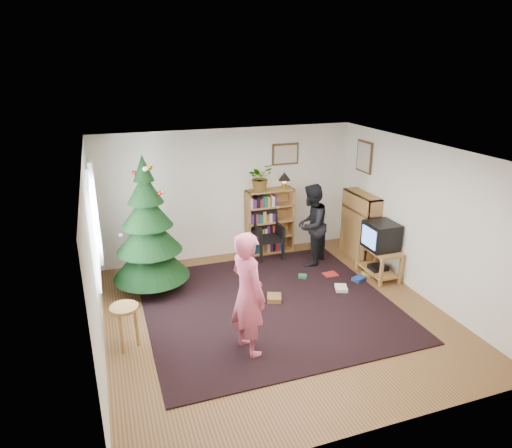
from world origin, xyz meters
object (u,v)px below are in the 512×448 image
object	(u,v)px
bookshelf_back	(270,220)
person_by_chair	(311,225)
picture_right	(364,157)
bookshelf_right	(360,225)
tv_stand	(379,260)
potted_plant	(260,177)
stool	(125,316)
person_standing	(248,294)
armchair	(267,232)
christmas_tree	(149,236)
table_lamp	(284,177)
picture_back	(285,154)
crt_tv	(381,236)

from	to	relation	value
bookshelf_back	person_by_chair	xyz separation A→B (m)	(0.51, -0.82, 0.12)
picture_right	bookshelf_right	size ratio (longest dim) A/B	0.46
tv_stand	potted_plant	distance (m)	2.68
stool	person_standing	bearing A→B (deg)	-21.85
armchair	christmas_tree	bearing A→B (deg)	-162.58
armchair	potted_plant	bearing A→B (deg)	109.52
person_standing	table_lamp	size ratio (longest dim) A/B	5.19
bookshelf_back	bookshelf_right	world-z (taller)	same
picture_back	person_standing	bearing A→B (deg)	-119.71
crt_tv	armchair	distance (m)	2.20
picture_back	picture_right	distance (m)	1.51
crt_tv	person_by_chair	distance (m)	1.29
christmas_tree	bookshelf_back	xyz separation A→B (m)	(2.45, 0.88, -0.30)
armchair	person_by_chair	size ratio (longest dim) A/B	0.59
table_lamp	picture_right	bearing A→B (deg)	-22.99
bookshelf_right	person_standing	world-z (taller)	person_standing
christmas_tree	table_lamp	world-z (taller)	christmas_tree
picture_right	person_standing	distance (m)	4.16
christmas_tree	picture_back	bearing A→B (deg)	19.88
picture_right	person_standing	size ratio (longest dim) A/B	0.35
bookshelf_back	bookshelf_right	size ratio (longest dim) A/B	1.00
picture_right	christmas_tree	xyz separation A→B (m)	(-4.14, -0.29, -0.99)
person_standing	picture_back	bearing A→B (deg)	-46.39
bookshelf_back	crt_tv	size ratio (longest dim) A/B	2.40
christmas_tree	table_lamp	bearing A→B (deg)	17.80
person_by_chair	bookshelf_right	bearing A→B (deg)	135.97
stool	person_standing	xyz separation A→B (m)	(1.52, -0.61, 0.36)
bookshelf_back	armchair	distance (m)	0.29
picture_back	potted_plant	distance (m)	0.70
picture_right	table_lamp	distance (m)	1.57
tv_stand	stool	size ratio (longest dim) A/B	1.29
bookshelf_back	person_standing	distance (m)	3.41
picture_right	potted_plant	xyz separation A→B (m)	(-1.89, 0.59, -0.39)
christmas_tree	tv_stand	world-z (taller)	christmas_tree
picture_back	person_by_chair	xyz separation A→B (m)	(0.15, -0.95, -1.17)
bookshelf_right	potted_plant	world-z (taller)	potted_plant
bookshelf_right	crt_tv	distance (m)	0.89
tv_stand	armchair	world-z (taller)	armchair
stool	picture_back	bearing A→B (deg)	37.82
crt_tv	stool	bearing A→B (deg)	-170.40
stool	tv_stand	bearing A→B (deg)	9.59
person_by_chair	stool	bearing A→B (deg)	-17.55
person_by_chair	potted_plant	world-z (taller)	potted_plant
crt_tv	stool	distance (m)	4.49
potted_plant	table_lamp	world-z (taller)	potted_plant
tv_stand	person_standing	xyz separation A→B (m)	(-2.90, -1.36, 0.53)
stool	potted_plant	world-z (taller)	potted_plant
christmas_tree	bookshelf_right	xyz separation A→B (m)	(4.01, 0.04, -0.30)
picture_back	crt_tv	bearing A→B (deg)	-60.07
picture_right	bookshelf_right	xyz separation A→B (m)	(-0.14, -0.25, -1.29)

